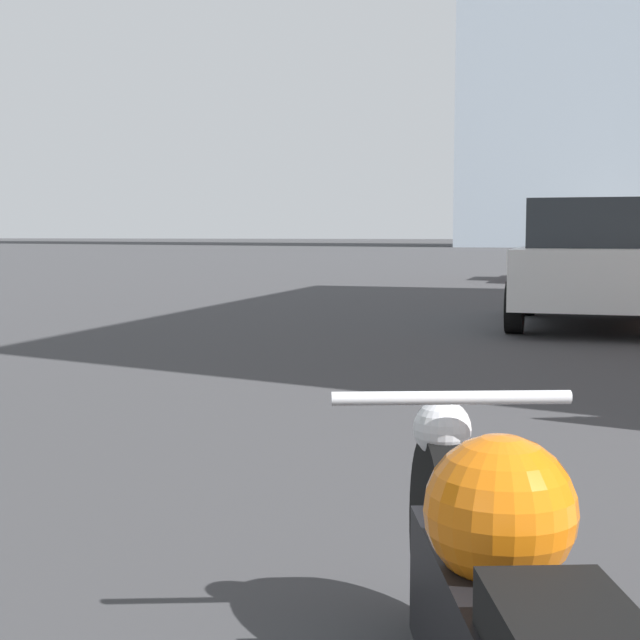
# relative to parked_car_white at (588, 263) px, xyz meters

# --- Properties ---
(parked_car_white) EXTENTS (1.81, 3.85, 1.56)m
(parked_car_white) POSITION_rel_parked_car_white_xyz_m (0.00, 0.00, 0.00)
(parked_car_white) COLOR silver
(parked_car_white) RESTS_ON ground_plane
(parked_car_red) EXTENTS (1.80, 4.11, 1.67)m
(parked_car_red) POSITION_rel_parked_car_white_xyz_m (-0.29, 11.03, 0.06)
(parked_car_red) COLOR red
(parked_car_red) RESTS_ON ground_plane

